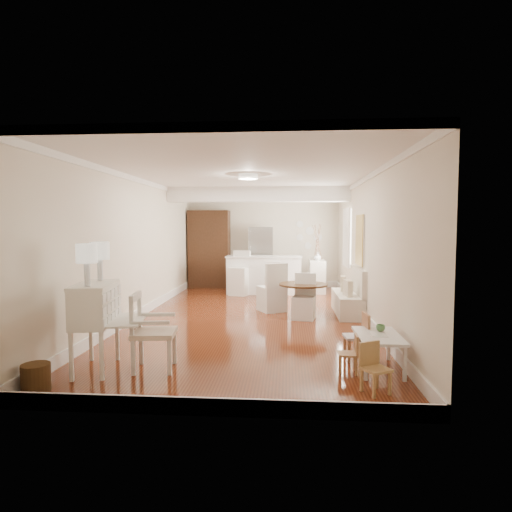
# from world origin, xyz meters

# --- Properties ---
(room) EXTENTS (9.00, 9.04, 2.82)m
(room) POSITION_xyz_m (0.04, 0.32, 1.98)
(room) COLOR maroon
(room) RESTS_ON ground
(secretary_bureau) EXTENTS (1.01, 1.02, 1.12)m
(secretary_bureau) POSITION_xyz_m (-1.70, -3.28, 0.56)
(secretary_bureau) COLOR white
(secretary_bureau) RESTS_ON ground
(gustavian_armchair) EXTENTS (0.63, 0.63, 0.99)m
(gustavian_armchair) POSITION_xyz_m (-0.96, -3.20, 0.49)
(gustavian_armchair) COLOR silver
(gustavian_armchair) RESTS_ON ground
(wicker_basket) EXTENTS (0.38, 0.38, 0.31)m
(wicker_basket) POSITION_xyz_m (-2.05, -4.02, 0.15)
(wicker_basket) COLOR #4C3117
(wicker_basket) RESTS_ON ground
(kids_table) EXTENTS (0.55, 0.91, 0.45)m
(kids_table) POSITION_xyz_m (1.90, -2.99, 0.23)
(kids_table) COLOR white
(kids_table) RESTS_ON ground
(kids_chair_a) EXTENTS (0.25, 0.25, 0.49)m
(kids_chair_a) POSITION_xyz_m (1.50, -3.14, 0.25)
(kids_chair_a) COLOR #AC7C4E
(kids_chair_a) RESTS_ON ground
(kids_chair_b) EXTENTS (0.35, 0.35, 0.65)m
(kids_chair_b) POSITION_xyz_m (1.68, -2.60, 0.33)
(kids_chair_b) COLOR #B47A52
(kids_chair_b) RESTS_ON ground
(kids_chair_c) EXTENTS (0.36, 0.36, 0.56)m
(kids_chair_c) POSITION_xyz_m (1.71, -3.79, 0.28)
(kids_chair_c) COLOR tan
(kids_chair_c) RESTS_ON ground
(banquette) EXTENTS (0.52, 1.60, 0.98)m
(banquette) POSITION_xyz_m (1.99, 0.50, 0.49)
(banquette) COLOR silver
(banquette) RESTS_ON ground
(dining_table) EXTENTS (1.25, 1.25, 0.67)m
(dining_table) POSITION_xyz_m (1.06, 0.18, 0.34)
(dining_table) COLOR #4E3019
(dining_table) RESTS_ON ground
(slip_chair_near) EXTENTS (0.50, 0.52, 0.90)m
(slip_chair_near) POSITION_xyz_m (1.06, -0.05, 0.45)
(slip_chair_near) COLOR white
(slip_chair_near) RESTS_ON ground
(slip_chair_far) EXTENTS (0.69, 0.70, 1.05)m
(slip_chair_far) POSITION_xyz_m (0.40, 0.70, 0.53)
(slip_chair_far) COLOR silver
(slip_chair_far) RESTS_ON ground
(breakfast_counter) EXTENTS (2.05, 0.65, 1.03)m
(breakfast_counter) POSITION_xyz_m (0.10, 3.10, 0.52)
(breakfast_counter) COLOR white
(breakfast_counter) RESTS_ON ground
(bar_stool_left) EXTENTS (0.57, 0.57, 1.18)m
(bar_stool_left) POSITION_xyz_m (-0.54, 2.78, 0.59)
(bar_stool_left) COLOR white
(bar_stool_left) RESTS_ON ground
(bar_stool_right) EXTENTS (0.42, 0.42, 0.91)m
(bar_stool_right) POSITION_xyz_m (0.36, 2.48, 0.46)
(bar_stool_right) COLOR white
(bar_stool_right) RESTS_ON ground
(pantry_cabinet) EXTENTS (1.20, 0.60, 2.30)m
(pantry_cabinet) POSITION_xyz_m (-1.60, 4.18, 1.15)
(pantry_cabinet) COLOR #381E11
(pantry_cabinet) RESTS_ON ground
(fridge) EXTENTS (0.75, 0.65, 1.80)m
(fridge) POSITION_xyz_m (0.30, 4.15, 0.90)
(fridge) COLOR silver
(fridge) RESTS_ON ground
(sideboard) EXTENTS (0.42, 0.94, 0.89)m
(sideboard) POSITION_xyz_m (1.56, 3.44, 0.45)
(sideboard) COLOR silver
(sideboard) RESTS_ON ground
(pencil_cup) EXTENTS (0.13, 0.13, 0.09)m
(pencil_cup) POSITION_xyz_m (1.96, -2.83, 0.50)
(pencil_cup) COLOR #518B51
(pencil_cup) RESTS_ON kids_table
(branch_vase) EXTENTS (0.27, 0.27, 0.21)m
(branch_vase) POSITION_xyz_m (1.57, 3.42, 1.00)
(branch_vase) COLOR silver
(branch_vase) RESTS_ON sideboard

